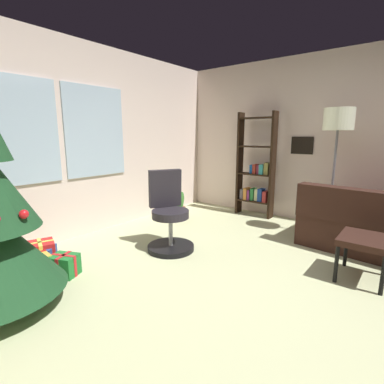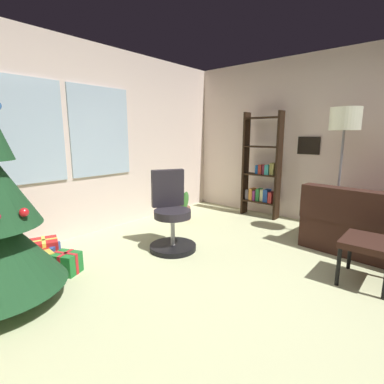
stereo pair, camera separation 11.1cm
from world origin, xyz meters
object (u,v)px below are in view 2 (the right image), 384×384
at_px(office_chair, 171,219).
at_px(bookshelf, 262,172).
at_px(potted_plant, 181,207).
at_px(footstool, 368,246).
at_px(floor_lamp, 344,128).
at_px(gift_box_green, 66,263).
at_px(gift_box_blue, 43,255).
at_px(gift_box_gold, 37,261).
at_px(gift_box_red, 45,252).

height_order(office_chair, bookshelf, bookshelf).
bearing_deg(potted_plant, footstool, -98.23).
bearing_deg(bookshelf, footstool, -128.10).
bearing_deg(floor_lamp, gift_box_green, 148.11).
height_order(gift_box_blue, potted_plant, potted_plant).
distance_m(gift_box_gold, bookshelf, 3.49).
distance_m(gift_box_red, gift_box_blue, 0.05).
height_order(gift_box_red, gift_box_gold, gift_box_red).
bearing_deg(bookshelf, gift_box_gold, 167.27).
relative_size(gift_box_red, floor_lamp, 0.20).
bearing_deg(gift_box_blue, floor_lamp, -36.32).
distance_m(gift_box_blue, potted_plant, 2.19).
distance_m(gift_box_red, office_chair, 1.43).
relative_size(footstool, office_chair, 0.52).
relative_size(gift_box_green, gift_box_blue, 0.83).
relative_size(gift_box_gold, bookshelf, 0.21).
height_order(gift_box_gold, bookshelf, bookshelf).
distance_m(gift_box_green, bookshelf, 3.27).
height_order(gift_box_red, potted_plant, potted_plant).
distance_m(bookshelf, floor_lamp, 1.48).
relative_size(gift_box_blue, floor_lamp, 0.22).
bearing_deg(gift_box_gold, office_chair, -24.36).
height_order(floor_lamp, potted_plant, floor_lamp).
height_order(footstool, bookshelf, bookshelf).
bearing_deg(gift_box_blue, potted_plant, -0.16).
distance_m(gift_box_green, gift_box_blue, 0.38).
relative_size(gift_box_green, bookshelf, 0.18).
relative_size(gift_box_red, gift_box_green, 1.09).
bearing_deg(bookshelf, gift_box_green, 170.97).
distance_m(footstool, gift_box_blue, 3.26).
height_order(gift_box_red, bookshelf, bookshelf).
relative_size(footstool, potted_plant, 0.86).
xyz_separation_m(gift_box_gold, office_chair, (1.33, -0.60, 0.26)).
relative_size(gift_box_blue, bookshelf, 0.21).
bearing_deg(gift_box_red, gift_box_gold, -133.90).
distance_m(gift_box_green, floor_lamp, 3.61).
distance_m(footstool, office_chair, 2.06).
bearing_deg(gift_box_gold, potted_plant, 2.90).
xyz_separation_m(bookshelf, potted_plant, (-1.04, 0.87, -0.55)).
xyz_separation_m(gift_box_red, gift_box_blue, (-0.03, -0.02, -0.02)).
xyz_separation_m(gift_box_blue, office_chair, (1.23, -0.73, 0.26)).
bearing_deg(gift_box_green, footstool, -53.39).
relative_size(bookshelf, potted_plant, 2.98).
xyz_separation_m(office_chair, potted_plant, (0.97, 0.72, -0.17)).
distance_m(footstool, bookshelf, 2.35).
distance_m(bookshelf, potted_plant, 1.46).
xyz_separation_m(bookshelf, floor_lamp, (-0.32, -1.26, 0.70)).
height_order(gift_box_green, floor_lamp, floor_lamp).
bearing_deg(gift_box_blue, gift_box_red, 34.48).
height_order(office_chair, floor_lamp, floor_lamp).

